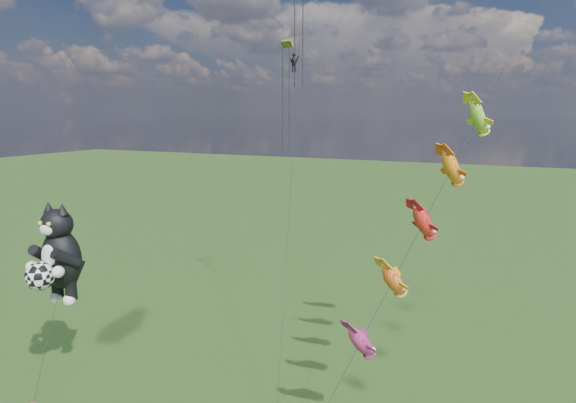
% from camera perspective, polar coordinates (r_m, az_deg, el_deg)
% --- Properties ---
extents(cat_kite_rig, '(2.86, 4.27, 11.41)m').
position_cam_1_polar(cat_kite_rig, '(31.83, -25.71, -5.70)').
color(cat_kite_rig, brown).
rests_on(cat_kite_rig, ground).
extents(fish_windsock_rig, '(7.81, 14.04, 19.36)m').
position_cam_1_polar(fish_windsock_rig, '(26.19, 15.69, -2.54)').
color(fish_windsock_rig, brown).
rests_on(fish_windsock_rig, ground).
extents(parafoil_rig, '(6.33, 16.69, 27.93)m').
position_cam_1_polar(parafoil_rig, '(37.63, 0.70, 16.83)').
color(parafoil_rig, brown).
rests_on(parafoil_rig, ground).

